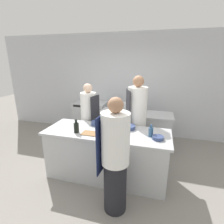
% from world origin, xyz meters
% --- Properties ---
extents(ground_plane, '(16.00, 16.00, 0.00)m').
position_xyz_m(ground_plane, '(0.00, 0.00, 0.00)').
color(ground_plane, gray).
extents(wall_back, '(8.00, 0.06, 2.80)m').
position_xyz_m(wall_back, '(0.00, 2.13, 1.40)').
color(wall_back, silver).
rests_on(wall_back, ground_plane).
extents(prep_counter, '(2.21, 0.81, 0.89)m').
position_xyz_m(prep_counter, '(0.00, 0.00, 0.45)').
color(prep_counter, '#B7BABC').
rests_on(prep_counter, ground_plane).
extents(pass_counter, '(1.73, 0.62, 0.89)m').
position_xyz_m(pass_counter, '(0.33, 1.24, 0.45)').
color(pass_counter, '#B7BABC').
rests_on(pass_counter, ground_plane).
extents(oven_range, '(0.89, 0.65, 0.93)m').
position_xyz_m(oven_range, '(-1.02, 1.75, 0.47)').
color(oven_range, '#B7BABC').
rests_on(oven_range, ground_plane).
extents(chef_at_prep_near, '(0.40, 0.38, 1.67)m').
position_xyz_m(chef_at_prep_near, '(0.34, -0.72, 0.83)').
color(chef_at_prep_near, black).
rests_on(chef_at_prep_near, ground_plane).
extents(chef_at_stove, '(0.38, 0.36, 1.63)m').
position_xyz_m(chef_at_stove, '(-0.60, 0.63, 0.82)').
color(chef_at_stove, black).
rests_on(chef_at_stove, ground_plane).
extents(chef_at_pass_far, '(0.44, 0.42, 1.82)m').
position_xyz_m(chef_at_pass_far, '(0.44, 0.62, 0.91)').
color(chef_at_pass_far, black).
rests_on(chef_at_pass_far, ground_plane).
extents(bottle_olive_oil, '(0.09, 0.09, 0.23)m').
position_xyz_m(bottle_olive_oil, '(-0.49, -0.19, 0.99)').
color(bottle_olive_oil, black).
rests_on(bottle_olive_oil, prep_counter).
extents(bottle_vinegar, '(0.08, 0.08, 0.31)m').
position_xyz_m(bottle_vinegar, '(0.00, 0.24, 1.01)').
color(bottle_vinegar, silver).
rests_on(bottle_vinegar, prep_counter).
extents(bottle_wine, '(0.08, 0.08, 0.20)m').
position_xyz_m(bottle_wine, '(0.76, -0.01, 0.97)').
color(bottle_wine, '#2D5175').
rests_on(bottle_wine, prep_counter).
extents(bowl_mixing_large, '(0.27, 0.27, 0.07)m').
position_xyz_m(bowl_mixing_large, '(0.34, 0.21, 0.93)').
color(bowl_mixing_large, navy).
rests_on(bowl_mixing_large, prep_counter).
extents(bowl_prep_small, '(0.21, 0.21, 0.08)m').
position_xyz_m(bowl_prep_small, '(-0.28, 0.24, 0.93)').
color(bowl_prep_small, navy).
rests_on(bowl_prep_small, prep_counter).
extents(bowl_ceramic_blue, '(0.18, 0.18, 0.05)m').
position_xyz_m(bowl_ceramic_blue, '(0.88, -0.10, 0.92)').
color(bowl_ceramic_blue, navy).
rests_on(bowl_ceramic_blue, prep_counter).
extents(cutting_board, '(0.30, 0.20, 0.01)m').
position_xyz_m(cutting_board, '(-0.23, -0.18, 0.90)').
color(cutting_board, olive).
rests_on(cutting_board, prep_counter).
extents(stockpot, '(0.23, 0.23, 0.22)m').
position_xyz_m(stockpot, '(0.08, 1.22, 1.01)').
color(stockpot, '#B7BABC').
rests_on(stockpot, pass_counter).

